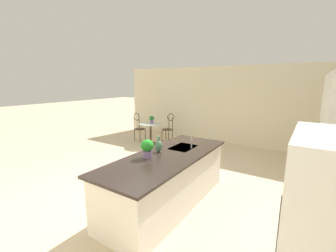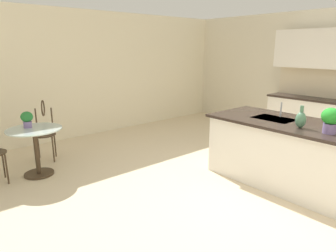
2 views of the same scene
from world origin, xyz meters
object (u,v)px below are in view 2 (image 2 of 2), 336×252
at_px(potted_plant_on_table, 27,118).
at_px(potted_plant_counter_near, 331,119).
at_px(chair_by_island, 44,128).
at_px(bistro_table, 36,147).
at_px(vase_on_counter, 301,119).

xyz_separation_m(potted_plant_on_table, potted_plant_counter_near, (3.36, 2.47, 0.22)).
bearing_deg(chair_by_island, potted_plant_counter_near, 28.44).
bearing_deg(bistro_table, vase_on_counter, 39.94).
bearing_deg(potted_plant_on_table, bistro_table, 19.74).
xyz_separation_m(bistro_table, vase_on_counter, (2.88, 2.41, 0.58)).
relative_size(bistro_table, chair_by_island, 0.77).
distance_m(potted_plant_on_table, potted_plant_counter_near, 4.18).
xyz_separation_m(chair_by_island, vase_on_counter, (3.50, 2.07, 0.46)).
distance_m(bistro_table, chair_by_island, 0.72).
xyz_separation_m(chair_by_island, potted_plant_counter_near, (3.85, 2.08, 0.52)).
relative_size(chair_by_island, potted_plant_on_table, 4.21).
xyz_separation_m(bistro_table, chair_by_island, (-0.62, 0.34, 0.13)).
bearing_deg(chair_by_island, potted_plant_on_table, -38.56).
distance_m(bistro_table, potted_plant_counter_near, 4.09).
height_order(chair_by_island, vase_on_counter, vase_on_counter).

